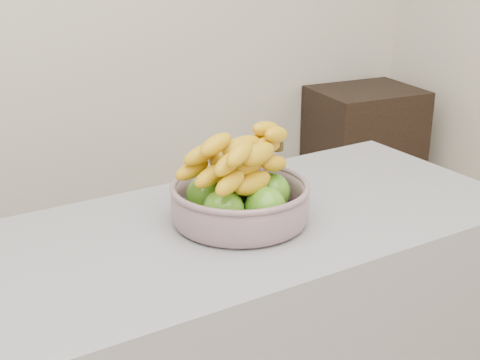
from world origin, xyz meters
name	(u,v)px	position (x,y,z in m)	size (l,w,h in m)	color
cabinet	(361,176)	(1.65, 1.78, 0.42)	(0.46, 0.37, 0.84)	black
fruit_bowl	(240,195)	(0.33, 0.74, 0.96)	(0.31, 0.31, 0.20)	#909EAD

